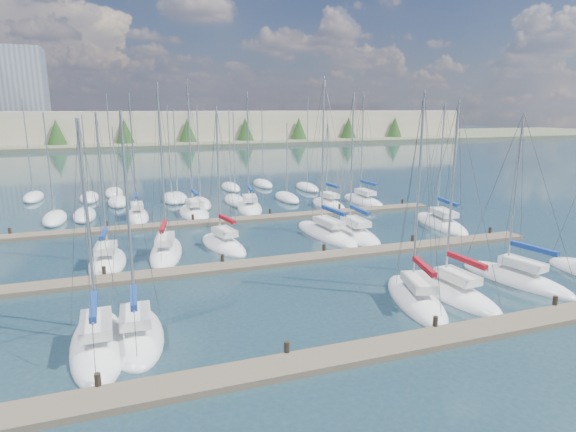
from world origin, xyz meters
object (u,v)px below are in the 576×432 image
object	(u,v)px
sailboat_f	(516,279)
sailboat_c	(137,335)
sailboat_n	(138,216)
sailboat_d	(416,299)
sailboat_l	(353,233)
sailboat_m	(440,223)
sailboat_r	(363,201)
sailboat_i	(166,252)
sailboat_h	(108,262)
sailboat_q	(329,204)
sailboat_k	(326,234)
sailboat_e	(452,293)
sailboat_p	(250,208)
sailboat_b	(98,344)
sailboat_j	(223,245)
sailboat_o	(194,212)

from	to	relation	value
sailboat_f	sailboat_c	distance (m)	23.82
sailboat_n	sailboat_d	size ratio (longest dim) A/B	1.03
sailboat_l	sailboat_c	size ratio (longest dim) A/B	1.12
sailboat_m	sailboat_c	distance (m)	32.38
sailboat_r	sailboat_i	xyz separation A→B (m)	(-24.49, -13.52, 0.00)
sailboat_f	sailboat_h	world-z (taller)	sailboat_f
sailboat_c	sailboat_d	bearing A→B (deg)	-0.68
sailboat_r	sailboat_c	size ratio (longest dim) A/B	1.16
sailboat_q	sailboat_l	bearing A→B (deg)	-108.38
sailboat_k	sailboat_e	distance (m)	15.46
sailboat_m	sailboat_h	size ratio (longest dim) A/B	1.08
sailboat_p	sailboat_h	distance (m)	21.40
sailboat_b	sailboat_p	xyz separation A→B (m)	(15.13, 28.45, 0.01)
sailboat_f	sailboat_e	xyz separation A→B (m)	(-5.49, -0.58, 0.00)
sailboat_k	sailboat_r	xyz separation A→B (m)	(10.47, 12.54, 0.00)
sailboat_f	sailboat_i	distance (m)	25.18
sailboat_j	sailboat_e	size ratio (longest dim) A/B	0.97
sailboat_c	sailboat_o	world-z (taller)	sailboat_o
sailboat_f	sailboat_p	bearing A→B (deg)	98.17
sailboat_f	sailboat_l	world-z (taller)	sailboat_l
sailboat_l	sailboat_k	bearing A→B (deg)	163.65
sailboat_b	sailboat_l	bearing A→B (deg)	33.67
sailboat_n	sailboat_i	distance (m)	14.10
sailboat_c	sailboat_j	bearing A→B (deg)	64.48
sailboat_p	sailboat_o	xyz separation A→B (m)	(-6.29, -0.55, 0.01)
sailboat_d	sailboat_h	xyz separation A→B (m)	(-17.18, 13.41, -0.01)
sailboat_o	sailboat_d	bearing A→B (deg)	-74.12
sailboat_q	sailboat_j	distance (m)	19.49
sailboat_k	sailboat_j	xyz separation A→B (m)	(-9.38, -0.43, 0.00)
sailboat_q	sailboat_k	bearing A→B (deg)	-119.06
sailboat_n	sailboat_r	xyz separation A→B (m)	(25.99, -0.50, -0.01)
sailboat_e	sailboat_f	bearing A→B (deg)	1.83
sailboat_d	sailboat_f	bearing A→B (deg)	19.59
sailboat_n	sailboat_e	distance (m)	33.14
sailboat_m	sailboat_h	world-z (taller)	sailboat_m
sailboat_e	sailboat_m	world-z (taller)	sailboat_m
sailboat_f	sailboat_b	world-z (taller)	sailboat_f
sailboat_f	sailboat_n	world-z (taller)	sailboat_n
sailboat_n	sailboat_k	xyz separation A→B (m)	(15.52, -13.04, -0.02)
sailboat_f	sailboat_n	xyz separation A→B (m)	(-22.55, 27.84, 0.02)
sailboat_j	sailboat_r	size ratio (longest dim) A/B	0.87
sailboat_b	sailboat_o	world-z (taller)	sailboat_o
sailboat_b	sailboat_k	bearing A→B (deg)	38.30
sailboat_k	sailboat_n	bearing A→B (deg)	134.30
sailboat_j	sailboat_d	size ratio (longest dim) A/B	0.93
sailboat_q	sailboat_r	bearing A→B (deg)	2.70
sailboat_j	sailboat_i	distance (m)	4.68
sailboat_q	sailboat_h	distance (m)	27.77
sailboat_i	sailboat_h	bearing A→B (deg)	-155.69
sailboat_r	sailboat_d	xyz separation A→B (m)	(-11.59, -28.03, -0.00)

